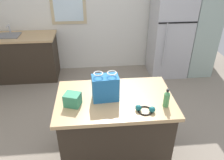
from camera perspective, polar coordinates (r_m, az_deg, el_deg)
name	(u,v)px	position (r m, az deg, el deg)	size (l,w,h in m)	color
ground	(113,143)	(3.20, 0.22, -15.69)	(6.00, 6.00, 0.00)	gray
back_wall	(101,8)	(4.68, -2.74, 17.85)	(5.00, 0.13, 2.57)	silver
kitchen_island	(114,128)	(2.74, 0.58, -12.17)	(1.28, 0.82, 0.90)	#33281E
refrigerator	(171,29)	(4.63, 14.62, 12.34)	(0.72, 0.70, 1.88)	#B7B7BC
tall_cabinet	(203,23)	(4.85, 22.08, 13.31)	(0.50, 0.62, 2.10)	#9EB2A8
sink_counter	(23,57)	(4.78, -21.56, 5.49)	(1.31, 0.62, 1.08)	#33281E
shopping_bag	(105,88)	(2.37, -1.70, -1.94)	(0.29, 0.19, 0.32)	#236BAD
small_box	(73,100)	(2.35, -9.98, -4.90)	(0.16, 0.13, 0.13)	#388E66
bottle	(167,99)	(2.35, 13.67, -4.64)	(0.06, 0.06, 0.21)	#4C9956
ear_defenders	(145,109)	(2.28, 8.41, -7.38)	(0.19, 0.19, 0.06)	black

